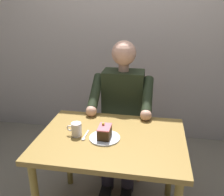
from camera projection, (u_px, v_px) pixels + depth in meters
The scene contains 8 objects.
cafe_rear_panel at pixel (134, 9), 2.73m from camera, with size 6.40×0.12×3.00m, color #C0B1AC.
dining_table at pixel (111, 148), 1.75m from camera, with size 1.01×0.74×0.71m.
chair at pixel (124, 119), 2.44m from camera, with size 0.42×0.42×0.92m.
seated_person at pixel (122, 111), 2.23m from camera, with size 0.53×0.58×1.28m.
dessert_plate at pixel (105, 138), 1.70m from camera, with size 0.21×0.21×0.01m, color white.
cake_slice at pixel (105, 132), 1.69m from camera, with size 0.08×0.12×0.10m.
coffee_cup at pixel (76, 129), 1.72m from camera, with size 0.11×0.07×0.10m.
dessert_spoon at pixel (85, 137), 1.72m from camera, with size 0.03×0.14×0.01m.
Camera 1 is at (-0.27, 1.48, 1.59)m, focal length 40.13 mm.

